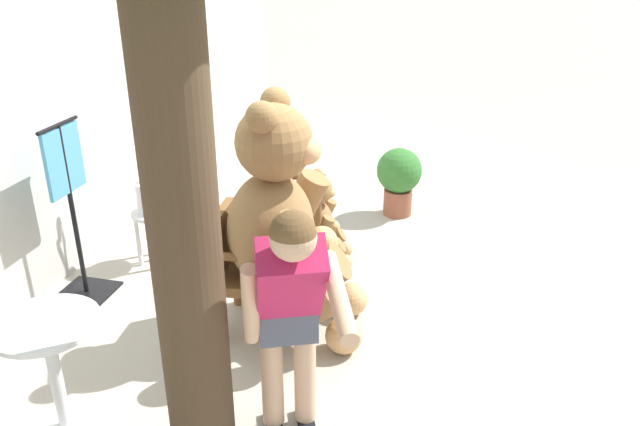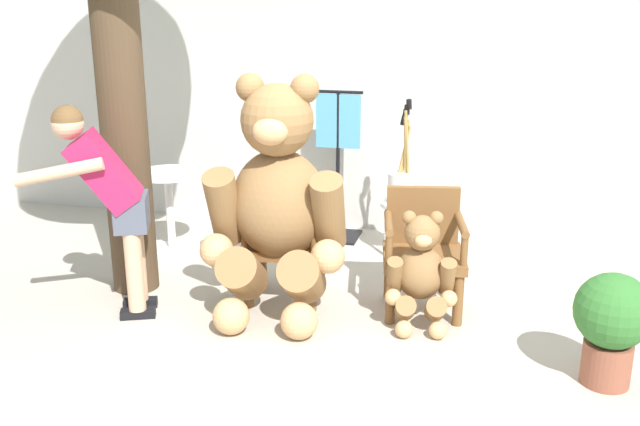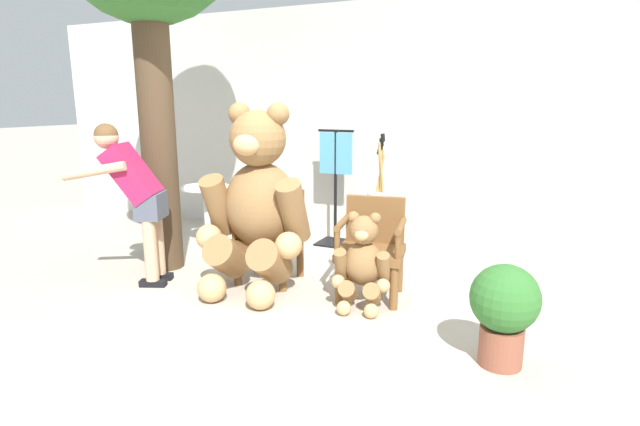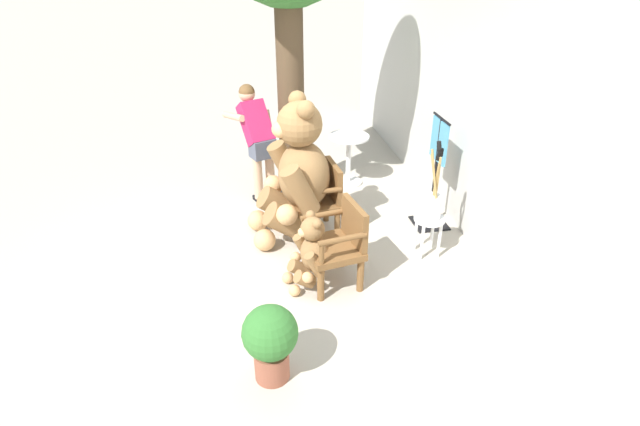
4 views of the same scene
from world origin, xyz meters
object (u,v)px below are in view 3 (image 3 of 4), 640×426
wooden_chair_right (372,245)px  clothing_display_stand (335,185)px  teddy_bear_small (363,262)px  person_visitor (135,190)px  wooden_chair_left (272,232)px  white_stool (377,225)px  teddy_bear_large (257,201)px  brush_bucket (378,199)px  round_side_table (207,209)px  potted_plant (504,308)px

wooden_chair_right → clothing_display_stand: bearing=124.1°
wooden_chair_right → teddy_bear_small: bearing=-86.3°
person_visitor → clothing_display_stand: person_visitor is taller
teddy_bear_small → person_visitor: size_ratio=0.54×
wooden_chair_left → white_stool: wooden_chair_left is taller
teddy_bear_large → brush_bucket: size_ratio=1.87×
wooden_chair_left → brush_bucket: (0.70, 1.08, 0.18)m
round_side_table → potted_plant: round_side_table is taller
wooden_chair_left → clothing_display_stand: size_ratio=0.63×
wooden_chair_right → person_visitor: 2.20m
wooden_chair_left → wooden_chair_right: bearing=-0.0°
wooden_chair_right → white_stool: size_ratio=1.87×
teddy_bear_small → clothing_display_stand: (-0.94, 1.65, 0.33)m
clothing_display_stand → round_side_table: bearing=-151.7°
teddy_bear_large → potted_plant: size_ratio=2.46×
potted_plant → clothing_display_stand: 3.02m
white_stool → potted_plant: size_ratio=0.68×
person_visitor → round_side_table: person_visitor is taller
teddy_bear_small → potted_plant: (1.14, -0.51, 0.00)m
person_visitor → brush_bucket: (1.76, 1.70, -0.25)m
teddy_bear_small → clothing_display_stand: bearing=119.8°
white_stool → wooden_chair_left: bearing=-122.7°
wooden_chair_left → white_stool: size_ratio=1.87×
brush_bucket → round_side_table: brush_bucket is taller
person_visitor → white_stool: person_visitor is taller
teddy_bear_small → brush_bucket: 1.43m
teddy_bear_large → person_visitor: bearing=-161.9°
white_stool → clothing_display_stand: (-0.61, 0.29, 0.36)m
teddy_bear_small → brush_bucket: size_ratio=0.90×
wooden_chair_left → teddy_bear_large: size_ratio=0.51×
teddy_bear_large → white_stool: bearing=63.3°
wooden_chair_right → round_side_table: wooden_chair_right is taller
teddy_bear_large → brush_bucket: teddy_bear_large is taller
teddy_bear_large → white_stool: (0.68, 1.35, -0.46)m
white_stool → round_side_table: round_side_table is taller
white_stool → potted_plant: 2.38m
white_stool → potted_plant: potted_plant is taller
white_stool → clothing_display_stand: size_ratio=0.34×
round_side_table → clothing_display_stand: bearing=28.3°
brush_bucket → wooden_chair_left: bearing=-122.8°
round_side_table → wooden_chair_left: bearing=-27.4°
teddy_bear_large → teddy_bear_small: 1.10m
wooden_chair_right → wooden_chair_left: bearing=180.0°
potted_plant → clothing_display_stand: clothing_display_stand is taller
wooden_chair_right → teddy_bear_large: size_ratio=0.51×
teddy_bear_small → white_stool: 1.40m
teddy_bear_large → potted_plant: teddy_bear_large is taller
wooden_chair_left → round_side_table: size_ratio=1.19×
white_stool → clothing_display_stand: 0.77m
wooden_chair_right → teddy_bear_small: (0.02, -0.28, -0.07)m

